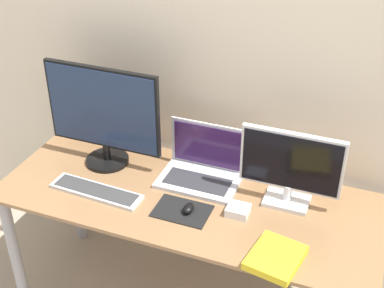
{
  "coord_description": "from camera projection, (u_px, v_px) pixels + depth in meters",
  "views": [
    {
      "loc": [
        0.71,
        -1.43,
        2.17
      ],
      "look_at": [
        0.0,
        0.38,
        0.97
      ],
      "focal_mm": 50.0,
      "sensor_mm": 36.0,
      "label": 1
    }
  ],
  "objects": [
    {
      "name": "wall_back",
      "position": [
        220.0,
        52.0,
        2.42
      ],
      "size": [
        7.0,
        0.05,
        2.5
      ],
      "color": "beige",
      "rests_on": "ground_plane"
    },
    {
      "name": "desk",
      "position": [
        188.0,
        216.0,
        2.44
      ],
      "size": [
        1.71,
        0.67,
        0.72
      ],
      "color": "olive",
      "rests_on": "ground_plane"
    },
    {
      "name": "monitor_left",
      "position": [
        103.0,
        115.0,
        2.48
      ],
      "size": [
        0.57,
        0.21,
        0.5
      ],
      "color": "black",
      "rests_on": "desk"
    },
    {
      "name": "monitor_right",
      "position": [
        291.0,
        167.0,
        2.25
      ],
      "size": [
        0.44,
        0.14,
        0.35
      ],
      "color": "silver",
      "rests_on": "desk"
    },
    {
      "name": "laptop",
      "position": [
        203.0,
        166.0,
        2.48
      ],
      "size": [
        0.37,
        0.25,
        0.25
      ],
      "color": "silver",
      "rests_on": "desk"
    },
    {
      "name": "keyboard",
      "position": [
        96.0,
        191.0,
        2.4
      ],
      "size": [
        0.44,
        0.13,
        0.02
      ],
      "color": "silver",
      "rests_on": "desk"
    },
    {
      "name": "mousepad",
      "position": [
        182.0,
        211.0,
        2.29
      ],
      "size": [
        0.24,
        0.17,
        0.0
      ],
      "color": "black",
      "rests_on": "desk"
    },
    {
      "name": "mouse",
      "position": [
        189.0,
        208.0,
        2.27
      ],
      "size": [
        0.04,
        0.07,
        0.04
      ],
      "color": "black",
      "rests_on": "mousepad"
    },
    {
      "name": "book",
      "position": [
        276.0,
        257.0,
        2.03
      ],
      "size": [
        0.22,
        0.25,
        0.03
      ],
      "color": "yellow",
      "rests_on": "desk"
    },
    {
      "name": "power_brick",
      "position": [
        238.0,
        210.0,
        2.27
      ],
      "size": [
        0.09,
        0.09,
        0.04
      ],
      "color": "white",
      "rests_on": "desk"
    }
  ]
}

